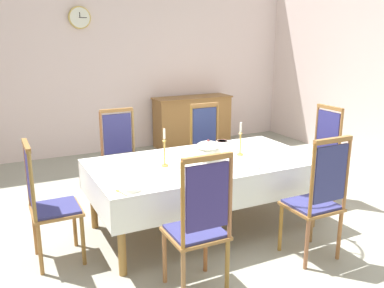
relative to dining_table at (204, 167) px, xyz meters
name	(u,v)px	position (x,y,z in m)	size (l,w,h in m)	color
ground	(211,235)	(0.00, -0.16, -0.69)	(6.83, 7.12, 0.04)	#99998B
back_wall	(109,55)	(0.00, 3.43, 0.99)	(6.83, 0.08, 3.32)	silver
dining_table	(204,167)	(0.00, 0.00, 0.00)	(2.29, 1.20, 0.74)	olive
tablecloth	(204,167)	(0.00, 0.00, 0.00)	(2.31, 1.22, 0.31)	white
chair_south_a	(199,224)	(-0.58, -1.01, -0.08)	(0.44, 0.42, 1.17)	#905E36
chair_north_a	(121,157)	(-0.58, 1.01, -0.08)	(0.44, 0.42, 1.15)	olive
chair_south_b	(318,198)	(0.61, -1.01, -0.08)	(0.44, 0.42, 1.17)	olive
chair_north_b	(209,146)	(0.61, 1.01, -0.09)	(0.44, 0.42, 1.13)	olive
chair_head_west	(47,202)	(-1.55, 0.00, -0.09)	(0.42, 0.44, 1.12)	#96602A
chair_head_east	(319,155)	(1.55, 0.00, -0.07)	(0.42, 0.44, 1.18)	olive
soup_tureen	(208,150)	(0.05, 0.00, 0.18)	(0.27, 0.27, 0.22)	white
candlestick_west	(165,151)	(-0.44, 0.00, 0.23)	(0.07, 0.07, 0.38)	gold
candlestick_east	(240,142)	(0.44, 0.00, 0.22)	(0.07, 0.07, 0.36)	gold
bowl_near_left	(222,142)	(0.51, 0.49, 0.09)	(0.15, 0.15, 0.04)	white
bowl_near_right	(132,189)	(-0.93, -0.49, 0.09)	(0.14, 0.14, 0.03)	white
spoon_primary	(229,142)	(0.62, 0.52, 0.08)	(0.05, 0.18, 0.01)	gold
spoon_secondary	(119,191)	(-1.04, -0.47, 0.08)	(0.06, 0.17, 0.01)	gold
sideboard	(192,121)	(1.41, 3.12, -0.22)	(1.44, 0.48, 0.90)	olive
mounted_clock	(80,18)	(-0.47, 3.36, 1.59)	(0.35, 0.06, 0.35)	#D1B251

